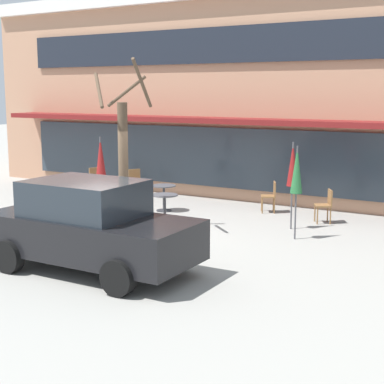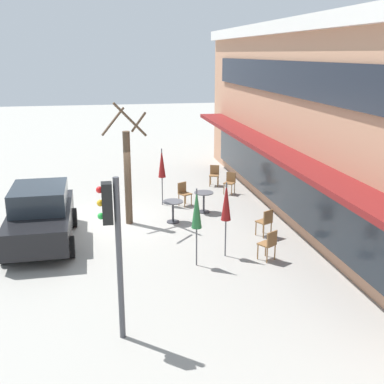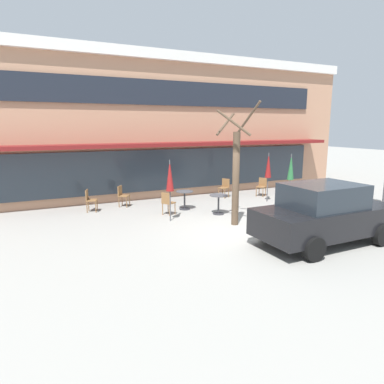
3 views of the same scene
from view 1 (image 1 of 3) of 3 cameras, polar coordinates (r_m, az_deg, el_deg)
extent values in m
plane|color=#9E9B93|center=(14.04, -8.36, -4.52)|extent=(80.00, 80.00, 0.00)
cube|color=tan|center=(22.26, 8.11, 9.47)|extent=(19.77, 8.00, 6.72)
cube|color=maroon|center=(18.17, 2.42, 6.95)|extent=(16.81, 1.10, 0.16)
cube|color=#1E232D|center=(18.64, 3.21, 14.07)|extent=(15.82, 0.10, 1.10)
cube|color=#2D3842|center=(18.70, 3.11, 3.34)|extent=(15.82, 0.10, 1.90)
cylinder|color=#333338|center=(15.58, -2.65, -2.94)|extent=(0.44, 0.44, 0.03)
cylinder|color=#333338|center=(15.51, -2.66, -1.62)|extent=(0.07, 0.07, 0.70)
cylinder|color=#4C4C51|center=(15.44, -2.67, -0.29)|extent=(0.70, 0.70, 0.03)
cylinder|color=#333338|center=(17.09, -2.73, -1.80)|extent=(0.44, 0.44, 0.03)
cylinder|color=#333338|center=(17.02, -2.74, -0.60)|extent=(0.07, 0.07, 0.70)
cylinder|color=#4C4C51|center=(16.96, -2.75, 0.61)|extent=(0.70, 0.70, 0.03)
cylinder|color=#4C4C51|center=(13.85, 10.06, -0.11)|extent=(0.04, 0.04, 2.20)
cone|color=#286B38|center=(13.77, 10.12, 2.15)|extent=(0.28, 0.28, 1.10)
cylinder|color=#4C4C51|center=(14.88, 9.68, 0.58)|extent=(0.04, 0.04, 2.20)
cone|color=maroon|center=(14.80, 9.74, 2.68)|extent=(0.28, 0.28, 1.10)
cylinder|color=#4C4C51|center=(16.51, -8.80, 1.51)|extent=(0.04, 0.04, 2.20)
cone|color=maroon|center=(16.44, -8.85, 3.40)|extent=(0.28, 0.28, 1.10)
cylinder|color=olive|center=(17.28, -5.62, -1.00)|extent=(0.04, 0.04, 0.45)
cylinder|color=olive|center=(16.95, -5.74, -1.21)|extent=(0.04, 0.04, 0.45)
cylinder|color=olive|center=(17.32, -6.74, -1.00)|extent=(0.04, 0.04, 0.45)
cylinder|color=olive|center=(16.99, -6.88, -1.21)|extent=(0.04, 0.04, 0.45)
cube|color=olive|center=(17.09, -6.26, -0.30)|extent=(0.55, 0.55, 0.04)
cube|color=olive|center=(17.08, -6.88, 0.43)|extent=(0.24, 0.36, 0.40)
cylinder|color=olive|center=(19.37, -4.79, 0.18)|extent=(0.04, 0.04, 0.45)
cylinder|color=olive|center=(19.27, -5.75, 0.12)|extent=(0.04, 0.04, 0.45)
cylinder|color=olive|center=(19.69, -5.11, 0.33)|extent=(0.04, 0.04, 0.45)
cylinder|color=olive|center=(19.59, -6.05, 0.27)|extent=(0.04, 0.04, 0.45)
cube|color=olive|center=(19.44, -5.44, 0.94)|extent=(0.56, 0.56, 0.04)
cube|color=olive|center=(19.58, -5.61, 1.65)|extent=(0.27, 0.35, 0.40)
cylinder|color=olive|center=(20.02, -8.48, 0.42)|extent=(0.04, 0.04, 0.45)
cylinder|color=olive|center=(19.85, -9.31, 0.32)|extent=(0.04, 0.04, 0.45)
cylinder|color=olive|center=(20.31, -8.98, 0.54)|extent=(0.04, 0.04, 0.45)
cylinder|color=olive|center=(20.14, -9.81, 0.44)|extent=(0.04, 0.04, 0.45)
cube|color=olive|center=(20.04, -9.16, 1.12)|extent=(0.51, 0.51, 0.04)
cube|color=olive|center=(20.16, -9.44, 1.80)|extent=(0.17, 0.39, 0.40)
cylinder|color=olive|center=(15.68, 12.07, -2.28)|extent=(0.04, 0.04, 0.45)
cylinder|color=olive|center=(16.01, 11.82, -2.02)|extent=(0.04, 0.04, 0.45)
cylinder|color=olive|center=(15.76, 13.28, -2.27)|extent=(0.04, 0.04, 0.45)
cylinder|color=olive|center=(16.08, 13.01, -2.02)|extent=(0.04, 0.04, 0.45)
cube|color=olive|center=(15.83, 12.58, -1.28)|extent=(0.55, 0.55, 0.04)
cube|color=olive|center=(15.83, 13.24, -0.49)|extent=(0.24, 0.36, 0.40)
cylinder|color=olive|center=(16.81, 6.83, -1.32)|extent=(0.04, 0.04, 0.45)
cylinder|color=olive|center=(17.15, 6.77, -1.11)|extent=(0.04, 0.04, 0.45)
cylinder|color=olive|center=(16.84, 7.99, -1.33)|extent=(0.04, 0.04, 0.45)
cylinder|color=olive|center=(17.17, 7.90, -1.12)|extent=(0.04, 0.04, 0.45)
cube|color=olive|center=(16.95, 7.39, -0.41)|extent=(0.54, 0.54, 0.04)
cube|color=olive|center=(16.92, 8.02, 0.32)|extent=(0.22, 0.37, 0.40)
cube|color=black|center=(11.48, -9.70, -4.18)|extent=(4.23, 1.86, 0.76)
cube|color=#232B33|center=(11.43, -10.38, -0.57)|extent=(2.12, 1.63, 0.68)
cylinder|color=black|center=(11.54, -1.75, -5.92)|extent=(0.64, 0.23, 0.64)
cylinder|color=black|center=(10.12, -7.19, -8.26)|extent=(0.64, 0.23, 0.64)
cylinder|color=black|center=(13.06, -11.54, -4.25)|extent=(0.64, 0.23, 0.64)
cylinder|color=black|center=(11.83, -17.35, -5.98)|extent=(0.64, 0.23, 0.64)
cylinder|color=brown|center=(14.22, -6.67, 2.22)|extent=(0.24, 0.24, 3.18)
cylinder|color=brown|center=(13.90, -4.87, 10.46)|extent=(0.32, 1.08, 1.13)
cylinder|color=brown|center=(14.56, -6.37, 9.67)|extent=(0.94, 0.47, 0.77)
cylinder|color=brown|center=(14.03, -9.02, 9.75)|extent=(0.87, 0.83, 0.84)
camera|label=2|loc=(12.77, 67.19, 13.81)|focal=45.00mm
camera|label=3|loc=(14.91, -53.92, 5.45)|focal=32.00mm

